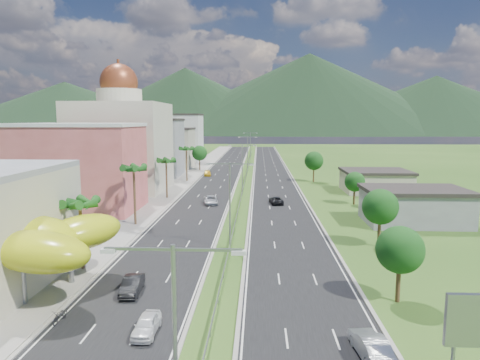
# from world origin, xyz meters

# --- Properties ---
(ground) EXTENTS (500.00, 500.00, 0.00)m
(ground) POSITION_xyz_m (0.00, 0.00, 0.00)
(ground) COLOR #2D5119
(ground) RESTS_ON ground
(road_left) EXTENTS (11.00, 260.00, 0.04)m
(road_left) POSITION_xyz_m (-7.50, 90.00, 0.02)
(road_left) COLOR black
(road_left) RESTS_ON ground
(road_right) EXTENTS (11.00, 260.00, 0.04)m
(road_right) POSITION_xyz_m (7.50, 90.00, 0.02)
(road_right) COLOR black
(road_right) RESTS_ON ground
(sidewalk_left) EXTENTS (7.00, 260.00, 0.12)m
(sidewalk_left) POSITION_xyz_m (-17.00, 90.00, 0.06)
(sidewalk_left) COLOR gray
(sidewalk_left) RESTS_ON ground
(median_guardrail) EXTENTS (0.10, 216.06, 0.76)m
(median_guardrail) POSITION_xyz_m (0.00, 71.99, 0.62)
(median_guardrail) COLOR gray
(median_guardrail) RESTS_ON ground
(streetlight_median_a) EXTENTS (6.04, 0.25, 11.00)m
(streetlight_median_a) POSITION_xyz_m (0.00, -25.00, 6.75)
(streetlight_median_a) COLOR gray
(streetlight_median_a) RESTS_ON ground
(streetlight_median_b) EXTENTS (6.04, 0.25, 11.00)m
(streetlight_median_b) POSITION_xyz_m (0.00, 10.00, 6.75)
(streetlight_median_b) COLOR gray
(streetlight_median_b) RESTS_ON ground
(streetlight_median_c) EXTENTS (6.04, 0.25, 11.00)m
(streetlight_median_c) POSITION_xyz_m (0.00, 50.00, 6.75)
(streetlight_median_c) COLOR gray
(streetlight_median_c) RESTS_ON ground
(streetlight_median_d) EXTENTS (6.04, 0.25, 11.00)m
(streetlight_median_d) POSITION_xyz_m (0.00, 95.00, 6.75)
(streetlight_median_d) COLOR gray
(streetlight_median_d) RESTS_ON ground
(streetlight_median_e) EXTENTS (6.04, 0.25, 11.00)m
(streetlight_median_e) POSITION_xyz_m (0.00, 140.00, 6.75)
(streetlight_median_e) COLOR gray
(streetlight_median_e) RESTS_ON ground
(lime_canopy) EXTENTS (18.00, 15.00, 7.40)m
(lime_canopy) POSITION_xyz_m (-20.00, -4.00, 4.99)
(lime_canopy) COLOR #B2BD12
(lime_canopy) RESTS_ON ground
(pink_shophouse) EXTENTS (20.00, 15.00, 15.00)m
(pink_shophouse) POSITION_xyz_m (-28.00, 32.00, 7.50)
(pink_shophouse) COLOR #B8504B
(pink_shophouse) RESTS_ON ground
(domed_building) EXTENTS (20.00, 20.00, 28.70)m
(domed_building) POSITION_xyz_m (-28.00, 55.00, 11.35)
(domed_building) COLOR beige
(domed_building) RESTS_ON ground
(midrise_grey) EXTENTS (16.00, 15.00, 16.00)m
(midrise_grey) POSITION_xyz_m (-27.00, 80.00, 8.00)
(midrise_grey) COLOR gray
(midrise_grey) RESTS_ON ground
(midrise_beige) EXTENTS (16.00, 15.00, 13.00)m
(midrise_beige) POSITION_xyz_m (-27.00, 102.00, 6.50)
(midrise_beige) COLOR #BCB59B
(midrise_beige) RESTS_ON ground
(midrise_white) EXTENTS (16.00, 15.00, 18.00)m
(midrise_white) POSITION_xyz_m (-27.00, 125.00, 9.00)
(midrise_white) COLOR silver
(midrise_white) RESTS_ON ground
(shed_near) EXTENTS (15.00, 10.00, 5.00)m
(shed_near) POSITION_xyz_m (28.00, 25.00, 2.50)
(shed_near) COLOR gray
(shed_near) RESTS_ON ground
(shed_far) EXTENTS (14.00, 12.00, 4.40)m
(shed_far) POSITION_xyz_m (30.00, 55.00, 2.20)
(shed_far) COLOR #BCB59B
(shed_far) RESTS_ON ground
(palm_tree_b) EXTENTS (3.60, 3.60, 8.10)m
(palm_tree_b) POSITION_xyz_m (-15.50, 2.00, 7.06)
(palm_tree_b) COLOR #47301C
(palm_tree_b) RESTS_ON ground
(palm_tree_c) EXTENTS (3.60, 3.60, 9.60)m
(palm_tree_c) POSITION_xyz_m (-15.50, 22.00, 8.50)
(palm_tree_c) COLOR #47301C
(palm_tree_c) RESTS_ON ground
(palm_tree_d) EXTENTS (3.60, 3.60, 8.60)m
(palm_tree_d) POSITION_xyz_m (-15.50, 45.00, 7.54)
(palm_tree_d) COLOR #47301C
(palm_tree_d) RESTS_ON ground
(palm_tree_e) EXTENTS (3.60, 3.60, 9.40)m
(palm_tree_e) POSITION_xyz_m (-15.50, 70.00, 8.31)
(palm_tree_e) COLOR #47301C
(palm_tree_e) RESTS_ON ground
(leafy_tree_lfar) EXTENTS (4.90, 4.90, 8.05)m
(leafy_tree_lfar) POSITION_xyz_m (-15.50, 95.00, 5.58)
(leafy_tree_lfar) COLOR #47301C
(leafy_tree_lfar) RESTS_ON ground
(leafy_tree_ra) EXTENTS (4.20, 4.20, 6.90)m
(leafy_tree_ra) POSITION_xyz_m (16.00, -5.00, 4.78)
(leafy_tree_ra) COLOR #47301C
(leafy_tree_ra) RESTS_ON ground
(leafy_tree_rb) EXTENTS (4.55, 4.55, 7.47)m
(leafy_tree_rb) POSITION_xyz_m (19.00, 12.00, 5.18)
(leafy_tree_rb) COLOR #47301C
(leafy_tree_rb) RESTS_ON ground
(leafy_tree_rc) EXTENTS (3.85, 3.85, 6.33)m
(leafy_tree_rc) POSITION_xyz_m (22.00, 40.00, 4.37)
(leafy_tree_rc) COLOR #47301C
(leafy_tree_rc) RESTS_ON ground
(leafy_tree_rd) EXTENTS (4.90, 4.90, 8.05)m
(leafy_tree_rd) POSITION_xyz_m (18.00, 70.00, 5.58)
(leafy_tree_rd) COLOR #47301C
(leafy_tree_rd) RESTS_ON ground
(mountain_ridge) EXTENTS (860.00, 140.00, 90.00)m
(mountain_ridge) POSITION_xyz_m (60.00, 450.00, 0.00)
(mountain_ridge) COLOR black
(mountain_ridge) RESTS_ON ground
(car_white_near_left) EXTENTS (1.65, 4.11, 1.40)m
(car_white_near_left) POSITION_xyz_m (-4.89, -11.74, 0.74)
(car_white_near_left) COLOR white
(car_white_near_left) RESTS_ON road_left
(car_dark_left) EXTENTS (1.94, 4.72, 1.52)m
(car_dark_left) POSITION_xyz_m (-8.26, -4.14, 0.80)
(car_dark_left) COLOR black
(car_dark_left) RESTS_ON road_left
(car_silver_mid_left) EXTENTS (3.45, 5.91, 1.55)m
(car_silver_mid_left) POSITION_xyz_m (-5.70, 38.93, 0.81)
(car_silver_mid_left) COLOR #B6B8BF
(car_silver_mid_left) RESTS_ON road_left
(car_yellow_far_left) EXTENTS (2.58, 5.06, 1.41)m
(car_yellow_far_left) POSITION_xyz_m (-11.35, 81.01, 0.74)
(car_yellow_far_left) COLOR gold
(car_yellow_far_left) RESTS_ON road_left
(car_silver_right) EXTENTS (2.24, 5.08, 1.62)m
(car_silver_right) POSITION_xyz_m (11.23, -14.30, 0.85)
(car_silver_right) COLOR #919598
(car_silver_right) RESTS_ON road_right
(car_dark_far_right) EXTENTS (2.93, 5.26, 1.39)m
(car_dark_far_right) POSITION_xyz_m (6.98, 39.70, 0.73)
(car_dark_far_right) COLOR black
(car_dark_far_right) RESTS_ON road_right
(motorcycle) EXTENTS (0.79, 2.15, 1.35)m
(motorcycle) POSITION_xyz_m (-12.30, -10.19, 0.71)
(motorcycle) COLOR black
(motorcycle) RESTS_ON road_left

